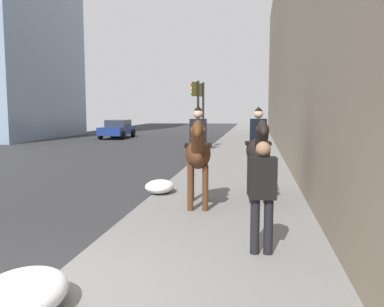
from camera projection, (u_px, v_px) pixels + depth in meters
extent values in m
ellipsoid|color=#4C2B16|center=(198.00, 154.00, 8.97)|extent=(1.56, 0.75, 0.66)
cylinder|color=#4C2B16|center=(205.00, 188.00, 8.59)|extent=(0.13, 0.13, 0.98)
cylinder|color=#4C2B16|center=(190.00, 188.00, 8.60)|extent=(0.13, 0.13, 0.98)
cylinder|color=#4C2B16|center=(205.00, 181.00, 9.49)|extent=(0.13, 0.13, 0.98)
cylinder|color=#4C2B16|center=(191.00, 181.00, 9.49)|extent=(0.13, 0.13, 0.98)
cylinder|color=#4C2B16|center=(198.00, 141.00, 8.16)|extent=(0.66, 0.36, 0.68)
ellipsoid|color=#4C2B16|center=(198.00, 129.00, 7.93)|extent=(0.65, 0.30, 0.49)
cylinder|color=black|center=(198.00, 154.00, 9.68)|extent=(0.29, 0.14, 0.55)
cube|color=black|center=(198.00, 145.00, 9.00)|extent=(0.52, 0.65, 0.08)
cube|color=black|center=(198.00, 131.00, 8.96)|extent=(0.33, 0.41, 0.55)
sphere|color=#D8AD8C|center=(198.00, 113.00, 8.92)|extent=(0.22, 0.22, 0.22)
cone|color=black|center=(198.00, 108.00, 8.90)|extent=(0.22, 0.22, 0.10)
ellipsoid|color=black|center=(258.00, 151.00, 9.67)|extent=(1.54, 0.69, 0.66)
cylinder|color=black|center=(266.00, 182.00, 9.28)|extent=(0.13, 0.13, 0.97)
cylinder|color=black|center=(252.00, 182.00, 9.31)|extent=(0.13, 0.13, 0.97)
cylinder|color=black|center=(262.00, 176.00, 10.18)|extent=(0.13, 0.13, 0.97)
cylinder|color=black|center=(249.00, 176.00, 10.20)|extent=(0.13, 0.13, 0.97)
cylinder|color=black|center=(262.00, 139.00, 8.86)|extent=(0.65, 0.34, 0.68)
ellipsoid|color=black|center=(263.00, 128.00, 8.63)|extent=(0.64, 0.28, 0.49)
cylinder|color=black|center=(255.00, 152.00, 10.38)|extent=(0.29, 0.12, 0.55)
cube|color=black|center=(258.00, 143.00, 9.70)|extent=(0.49, 0.64, 0.08)
cube|color=black|center=(258.00, 130.00, 9.66)|extent=(0.31, 0.40, 0.55)
sphere|color=#D8AD8C|center=(259.00, 114.00, 9.62)|extent=(0.22, 0.22, 0.22)
cone|color=black|center=(259.00, 109.00, 9.60)|extent=(0.22, 0.22, 0.10)
cylinder|color=black|center=(255.00, 226.00, 6.03)|extent=(0.14, 0.14, 0.85)
cylinder|color=black|center=(268.00, 226.00, 6.01)|extent=(0.14, 0.14, 0.85)
cube|color=black|center=(263.00, 178.00, 5.94)|extent=(0.29, 0.42, 0.62)
sphere|color=#8C664C|center=(263.00, 149.00, 5.89)|extent=(0.22, 0.22, 0.22)
cube|color=navy|center=(117.00, 130.00, 31.63)|extent=(4.42, 1.90, 0.60)
cube|color=#262D38|center=(118.00, 123.00, 31.82)|extent=(2.12, 1.63, 0.52)
cylinder|color=black|center=(123.00, 135.00, 30.21)|extent=(0.65, 0.24, 0.64)
cylinder|color=black|center=(100.00, 135.00, 30.44)|extent=(0.65, 0.24, 0.64)
cylinder|color=black|center=(133.00, 133.00, 32.88)|extent=(0.65, 0.24, 0.64)
cylinder|color=black|center=(112.00, 133.00, 33.11)|extent=(0.65, 0.24, 0.64)
cylinder|color=black|center=(198.00, 118.00, 19.97)|extent=(0.12, 0.12, 3.67)
cube|color=#2D280C|center=(194.00, 89.00, 19.84)|extent=(0.20, 0.24, 0.70)
sphere|color=red|center=(192.00, 85.00, 19.84)|extent=(0.14, 0.14, 0.14)
sphere|color=orange|center=(192.00, 89.00, 19.86)|extent=(0.14, 0.14, 0.14)
sphere|color=green|center=(192.00, 94.00, 19.88)|extent=(0.14, 0.14, 0.14)
cylinder|color=black|center=(203.00, 117.00, 21.86)|extent=(0.12, 0.12, 3.72)
cube|color=#2D280C|center=(200.00, 90.00, 21.72)|extent=(0.20, 0.24, 0.70)
sphere|color=red|center=(198.00, 86.00, 21.72)|extent=(0.14, 0.14, 0.14)
sphere|color=orange|center=(198.00, 90.00, 21.75)|extent=(0.14, 0.14, 0.14)
sphere|color=green|center=(198.00, 94.00, 21.77)|extent=(0.14, 0.14, 0.14)
ellipsoid|color=white|center=(20.00, 295.00, 4.26)|extent=(1.22, 0.94, 0.42)
ellipsoid|color=white|center=(160.00, 186.00, 10.46)|extent=(0.97, 0.75, 0.34)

